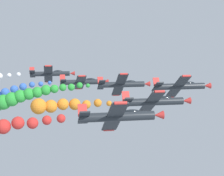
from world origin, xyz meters
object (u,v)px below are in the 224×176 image
Objects in this scene: airplane_left_inner at (122,84)px; airplane_trailing at (51,74)px; airplane_lead at (181,86)px; airplane_left_outer at (83,82)px; airplane_right_inner at (155,102)px; airplane_right_outer at (119,116)px.

airplane_trailing reaches higher than airplane_left_inner.
airplane_lead is 1.00× the size of airplane_left_outer.
airplane_lead is 1.00× the size of airplane_right_inner.
airplane_left_inner reaches higher than airplane_right_inner.
airplane_trailing is (-43.86, -7.46, 0.77)m from airplane_right_outer.
airplane_lead is 23.59m from airplane_right_outer.
airplane_left_inner is 18.33m from airplane_right_inner.
airplane_right_inner is 1.00× the size of airplane_right_outer.
airplane_left_inner is at bearing 167.45° from airplane_right_outer.
airplane_trailing is (-34.45, -14.72, 0.88)m from airplane_right_inner.
airplane_lead is at bearing 141.63° from airplane_right_outer.
airplane_left_outer is 35.80m from airplane_right_outer.
airplane_right_inner is (18.30, 1.09, -0.18)m from airplane_left_inner.
airplane_trailing is at bearing -156.86° from airplane_right_inner.
airplane_left_outer is 10.50m from airplane_trailing.
airplane_lead is at bearing 42.56° from airplane_left_inner.
airplane_right_inner is (9.07, -7.38, -0.87)m from airplane_lead.
airplane_lead is at bearing 41.81° from airplane_left_outer.
airplane_right_inner is at bearing 17.06° from airplane_left_outer.
airplane_left_inner reaches higher than airplane_right_outer.
airplane_right_outer is at bearing -12.55° from airplane_left_inner.
airplane_left_inner is 1.00× the size of airplane_right_inner.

